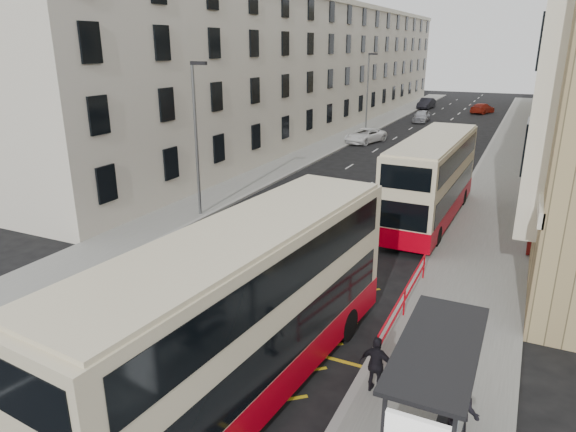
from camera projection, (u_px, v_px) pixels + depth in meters
The scene contains 19 objects.
ground at pixel (147, 362), 15.17m from camera, with size 200.00×200.00×0.00m, color black.
pavement_right at pixel (505, 172), 37.57m from camera, with size 4.00×120.00×0.15m, color slate.
pavement_left at pixel (311, 153), 43.89m from camera, with size 3.00×120.00×0.15m, color slate.
kerb_right at pixel (477, 169), 38.38m from camera, with size 0.25×120.00×0.15m, color gray.
kerb_left at pixel (327, 155), 43.28m from camera, with size 0.25×120.00×0.15m, color gray.
road_markings at pixel (433, 134), 53.70m from camera, with size 10.00×110.00×0.01m, color silver, non-canonical shape.
terrace_left at pixel (317, 67), 57.54m from camera, with size 9.18×79.00×13.25m.
bus_shelter at pixel (440, 385), 10.75m from camera, with size 1.65×4.25×2.70m.
guard_railing at pixel (405, 296), 17.27m from camera, with size 0.06×6.56×1.01m.
street_lamp_near at pixel (197, 132), 26.57m from camera, with size 0.93×0.18×8.00m.
street_lamp_far at pixel (368, 89), 52.25m from camera, with size 0.93×0.18×8.00m.
double_decker_front at pixel (245, 313), 13.10m from camera, with size 3.73×11.96×4.69m.
double_decker_rear at pixel (432, 179), 26.61m from camera, with size 2.89×11.30×4.48m.
pedestrian_mid at pixel (460, 415), 11.51m from camera, with size 0.83×0.65×1.71m, color black.
pedestrian_far at pixel (377, 365), 13.41m from camera, with size 0.94×0.39×1.60m, color black.
white_van at pixel (365, 136), 48.96m from camera, with size 2.22×4.82×1.34m, color white.
car_silver at pixel (421, 116), 62.05m from camera, with size 1.70×4.22×1.44m, color #A3A5AC.
car_dark at pixel (426, 103), 74.98m from camera, with size 1.62×4.64×1.53m, color black.
car_red at pixel (482, 108), 70.00m from camera, with size 1.90×4.67×1.35m, color maroon.
Camera 1 is at (9.37, -9.96, 8.91)m, focal length 32.00 mm.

